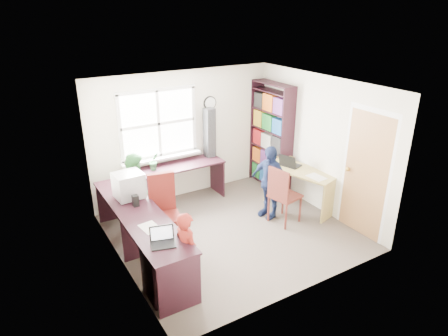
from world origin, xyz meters
name	(u,v)px	position (x,y,z in m)	size (l,w,h in m)	color
room	(230,161)	(0.01, 0.10, 1.22)	(3.64, 3.44, 2.44)	#494039
l_desk	(163,238)	(-1.31, -0.28, 0.46)	(2.38, 2.95, 0.75)	black
right_desk	(301,180)	(1.54, 0.11, 0.53)	(0.91, 1.38, 0.73)	tan
bookshelf	(271,138)	(1.65, 1.19, 1.00)	(0.30, 1.02, 2.10)	black
swivel_chair	(165,215)	(-1.04, 0.28, 0.49)	(0.61, 0.61, 1.13)	black
wooden_chair	(282,194)	(0.88, -0.18, 0.55)	(0.52, 0.52, 1.02)	#5A251E
crt_monitor	(129,185)	(-1.46, 0.60, 0.95)	(0.44, 0.39, 0.40)	#AAA9AD
laptop_left	(163,240)	(-1.52, -0.81, 0.80)	(0.36, 0.32, 0.21)	black
laptop_right	(289,163)	(1.45, 0.36, 0.79)	(0.38, 0.42, 0.24)	black
speaker_a	(135,201)	(-1.47, 0.29, 0.84)	(0.09, 0.09, 0.17)	black
speaker_b	(122,187)	(-1.49, 0.85, 0.84)	(0.09, 0.09, 0.18)	black
cd_tower	(209,133)	(0.45, 1.53, 1.22)	(0.21, 0.19, 0.94)	black
game_box	(284,159)	(1.58, 0.66, 0.76)	(0.35, 0.35, 0.06)	red
paper_a	(150,228)	(-1.52, -0.39, 0.75)	(0.25, 0.33, 0.00)	silver
paper_b	(316,177)	(1.54, -0.26, 0.74)	(0.24, 0.33, 0.00)	silver
potted_plant	(154,161)	(-0.72, 1.45, 0.91)	(0.17, 0.14, 0.31)	#2E743C
person_red	(187,252)	(-1.24, -0.90, 0.56)	(0.41, 0.27, 1.13)	maroon
person_green	(137,190)	(-1.21, 1.01, 0.64)	(0.62, 0.48, 1.28)	#307835
person_navy	(269,182)	(0.84, 0.14, 0.65)	(0.76, 0.32, 1.30)	#162145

